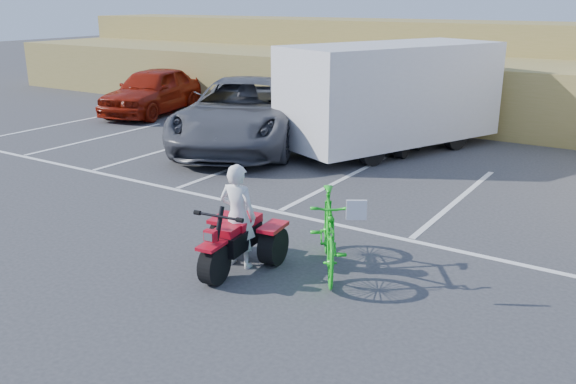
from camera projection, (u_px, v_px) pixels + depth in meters
The scene contains 11 objects.
ground at pixel (196, 254), 9.87m from camera, with size 100.00×100.00×0.00m, color #343436.
parking_stripes at pixel (357, 197), 12.68m from camera, with size 28.00×5.16×0.01m.
grass_embankment at pixel (480, 72), 21.84m from camera, with size 40.00×8.50×3.10m.
red_trike_atv at pixel (234, 269), 9.31m from camera, with size 1.18×1.58×1.02m, color #B50A1A, non-canonical shape.
rider at pixel (238, 216), 9.19m from camera, with size 0.59×0.39×1.62m, color white.
green_dirt_bike at pixel (329, 232), 9.09m from camera, with size 0.58×2.05×1.23m, color #14BF19.
grey_pickup at pixel (244, 113), 16.91m from camera, with size 3.05×6.61×1.84m, color #48494F.
red_car at pixel (153, 91), 21.71m from camera, with size 1.92×4.78×1.63m, color maroon.
cargo_trailer at pixel (391, 94), 16.23m from camera, with size 4.61×6.51×2.82m.
quad_atv_blue at pixel (275, 138), 18.09m from camera, with size 1.04×1.39×0.91m, color navy, non-canonical shape.
quad_atv_green at pixel (392, 152), 16.44m from camera, with size 1.17×1.57×1.03m, color #165E15, non-canonical shape.
Camera 1 is at (6.18, -6.84, 3.94)m, focal length 38.00 mm.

